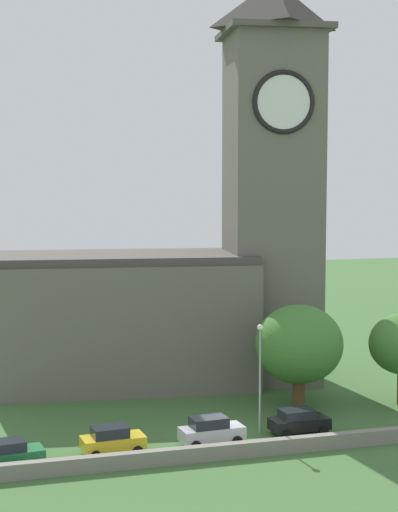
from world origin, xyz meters
The scene contains 9 objects.
ground_plane centered at (0.00, 15.00, 0.00)m, with size 200.00×200.00×0.00m, color #3D6633.
church centered at (2.35, 16.08, 11.10)m, with size 29.54×13.46×35.03m.
quay_barrier centered at (0.00, -4.30, 0.50)m, with size 44.11×0.70×0.99m, color gray.
car_green centered at (-14.61, -2.05, 0.87)m, with size 4.41×2.57×1.72m.
car_yellow centered at (-7.94, -1.35, 0.94)m, with size 4.22×2.50×1.87m.
car_silver centered at (-1.17, -1.32, 0.97)m, with size 4.47×2.39×1.93m.
car_black centered at (5.52, -0.65, 0.89)m, with size 4.29×2.41×1.76m.
streetlamp_west_mid centered at (2.87, 0.15, 5.14)m, with size 0.44×0.44×7.82m.
tree_churchyard centered at (8.13, 5.51, 5.06)m, with size 6.86×6.86×8.18m.
Camera 1 is at (-17.50, -54.33, 18.00)m, focal length 59.01 mm.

